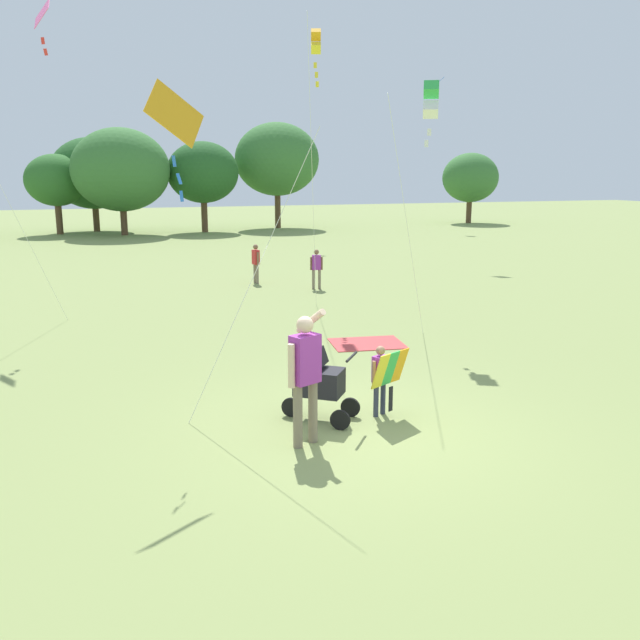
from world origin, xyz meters
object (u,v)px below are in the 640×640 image
(picnic_blanket, at_px, (367,343))
(person_adult_flyer, at_px, (305,368))
(kite_blue_high, at_px, (316,45))
(person_sitting_far, at_px, (316,266))
(child_with_butterfly_kite, at_px, (382,374))
(kite_green_novelty, at_px, (38,29))
(stroller, at_px, (318,378))
(person_red_shirt, at_px, (256,260))
(kite_orange_delta, at_px, (431,101))
(kite_adult_black, at_px, (179,126))

(picnic_blanket, bearing_deg, person_adult_flyer, -122.03)
(kite_blue_high, xyz_separation_m, person_sitting_far, (0.79, 2.27, -5.70))
(person_adult_flyer, bearing_deg, kite_blue_high, 70.08)
(person_adult_flyer, distance_m, picnic_blanket, 5.31)
(child_with_butterfly_kite, relative_size, person_adult_flyer, 0.58)
(person_sitting_far, bearing_deg, kite_blue_high, -109.24)
(kite_blue_high, bearing_deg, kite_green_novelty, -179.98)
(stroller, bearing_deg, person_sitting_far, 71.04)
(child_with_butterfly_kite, relative_size, stroller, 0.98)
(person_red_shirt, bearing_deg, child_with_butterfly_kite, -95.47)
(person_sitting_far, bearing_deg, person_adult_flyer, -109.78)
(kite_green_novelty, bearing_deg, stroller, -65.89)
(kite_orange_delta, distance_m, kite_green_novelty, 8.40)
(kite_orange_delta, bearing_deg, child_with_butterfly_kite, -124.46)
(kite_orange_delta, height_order, person_red_shirt, kite_orange_delta)
(kite_blue_high, height_order, person_red_shirt, kite_blue_high)
(stroller, distance_m, kite_orange_delta, 7.01)
(kite_adult_black, bearing_deg, picnic_blanket, 38.75)
(stroller, xyz_separation_m, kite_adult_black, (-1.69, 0.44, 3.35))
(child_with_butterfly_kite, distance_m, person_red_shirt, 11.96)
(kite_green_novelty, height_order, kite_blue_high, kite_green_novelty)
(stroller, xyz_separation_m, person_sitting_far, (3.48, 10.13, 0.09))
(person_adult_flyer, xyz_separation_m, kite_orange_delta, (4.27, 4.87, 3.78))
(stroller, relative_size, picnic_blanket, 0.73)
(kite_orange_delta, bearing_deg, kite_blue_high, 106.99)
(child_with_butterfly_kite, distance_m, stroller, 0.92)
(kite_green_novelty, xyz_separation_m, kite_blue_high, (6.21, 0.00, 0.03))
(stroller, distance_m, person_red_shirt, 11.94)
(kite_adult_black, relative_size, kite_orange_delta, 0.87)
(kite_adult_black, bearing_deg, person_sitting_far, 61.92)
(kite_green_novelty, distance_m, person_red_shirt, 8.84)
(person_sitting_far, xyz_separation_m, picnic_blanket, (-1.15, -6.47, -0.69))
(kite_orange_delta, xyz_separation_m, person_red_shirt, (-1.79, 7.64, -4.07))
(kite_blue_high, bearing_deg, child_with_butterfly_kite, -102.53)
(person_adult_flyer, bearing_deg, stroller, 60.13)
(child_with_butterfly_kite, bearing_deg, person_adult_flyer, -155.68)
(kite_green_novelty, relative_size, person_sitting_far, 6.01)
(person_red_shirt, bearing_deg, kite_adult_black, -108.28)
(stroller, height_order, kite_orange_delta, kite_orange_delta)
(kite_green_novelty, bearing_deg, person_adult_flyer, -70.28)
(kite_adult_black, bearing_deg, person_adult_flyer, -43.29)
(kite_blue_high, bearing_deg, kite_orange_delta, -73.01)
(kite_green_novelty, height_order, person_sitting_far, kite_green_novelty)
(kite_blue_high, xyz_separation_m, picnic_blanket, (-0.36, -4.20, -6.38))
(kite_orange_delta, bearing_deg, person_red_shirt, 103.15)
(stroller, height_order, picnic_blanket, stroller)
(child_with_butterfly_kite, xyz_separation_m, kite_adult_black, (-2.60, 0.58, 3.34))
(kite_orange_delta, relative_size, person_red_shirt, 4.27)
(person_red_shirt, distance_m, picnic_blanket, 8.13)
(person_adult_flyer, distance_m, kite_adult_black, 3.42)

